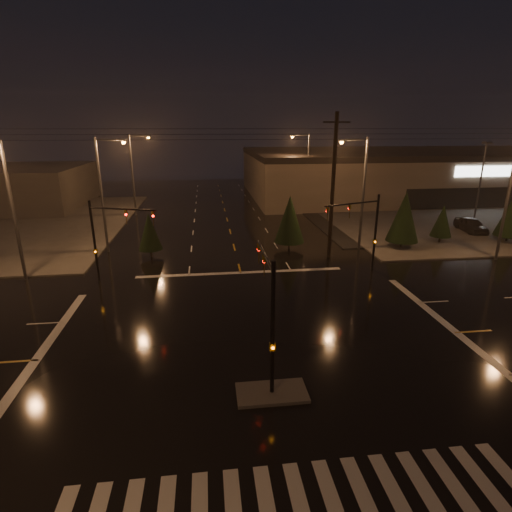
{
  "coord_description": "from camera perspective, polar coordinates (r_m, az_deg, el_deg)",
  "views": [
    {
      "loc": [
        -2.45,
        -18.12,
        10.82
      ],
      "look_at": [
        0.56,
        5.85,
        3.0
      ],
      "focal_mm": 28.0,
      "sensor_mm": 36.0,
      "label": 1
    }
  ],
  "objects": [
    {
      "name": "utility_pole_1",
      "position": [
        34.1,
        10.92,
        9.71
      ],
      "size": [
        2.2,
        0.32,
        12.0
      ],
      "color": "black",
      "rests_on": "ground"
    },
    {
      "name": "streetlight_2",
      "position": [
        53.09,
        -16.96,
        11.75
      ],
      "size": [
        2.77,
        0.32,
        10.0
      ],
      "color": "#38383A",
      "rests_on": "ground"
    },
    {
      "name": "streetlight_6",
      "position": [
        38.5,
        32.69,
        7.64
      ],
      "size": [
        0.32,
        2.77,
        10.0
      ],
      "color": "#38383A",
      "rests_on": "ground"
    },
    {
      "name": "ground",
      "position": [
        21.25,
        0.48,
        -12.68
      ],
      "size": [
        140.0,
        140.0,
        0.0
      ],
      "primitive_type": "plane",
      "color": "black",
      "rests_on": "ground"
    },
    {
      "name": "sidewalk_ne",
      "position": [
        59.03,
        26.49,
        5.55
      ],
      "size": [
        36.0,
        36.0,
        0.12
      ],
      "primitive_type": "cube",
      "color": "#403D39",
      "rests_on": "ground"
    },
    {
      "name": "signal_mast_ne",
      "position": [
        31.48,
        15.4,
        4.38
      ],
      "size": [
        4.84,
        1.86,
        6.0
      ],
      "color": "black",
      "rests_on": "ground"
    },
    {
      "name": "streetlight_4",
      "position": [
        56.04,
        7.13,
        12.66
      ],
      "size": [
        2.77,
        0.32,
        10.0
      ],
      "color": "#38383A",
      "rests_on": "ground"
    },
    {
      "name": "conifer_3",
      "position": [
        35.47,
        -14.98,
        3.4
      ],
      "size": [
        2.04,
        2.04,
        3.89
      ],
      "color": "black",
      "rests_on": "ground"
    },
    {
      "name": "conifer_0",
      "position": [
        39.26,
        20.4,
        5.31
      ],
      "size": [
        2.94,
        2.94,
        5.29
      ],
      "color": "black",
      "rests_on": "ground"
    },
    {
      "name": "conifer_2",
      "position": [
        45.88,
        32.66,
        4.93
      ],
      "size": [
        2.6,
        2.6,
        4.76
      ],
      "color": "black",
      "rests_on": "ground"
    },
    {
      "name": "conifer_4",
      "position": [
        36.61,
        4.84,
        5.29
      ],
      "size": [
        2.75,
        2.75,
        5.0
      ],
      "color": "black",
      "rests_on": "ground"
    },
    {
      "name": "signal_mast_median",
      "position": [
        16.81,
        1.91,
        -6.94
      ],
      "size": [
        0.25,
        4.59,
        6.0
      ],
      "color": "black",
      "rests_on": "ground"
    },
    {
      "name": "conifer_1",
      "position": [
        42.51,
        25.08,
        4.59
      ],
      "size": [
        1.97,
        1.97,
        3.78
      ],
      "color": "black",
      "rests_on": "ground"
    },
    {
      "name": "retail_building",
      "position": [
        74.57,
        23.5,
        11.12
      ],
      "size": [
        60.2,
        28.3,
        7.2
      ],
      "color": "brown",
      "rests_on": "ground"
    },
    {
      "name": "car_parked",
      "position": [
        48.91,
        28.36,
        3.95
      ],
      "size": [
        2.43,
        4.91,
        1.61
      ],
      "primitive_type": "imported",
      "rotation": [
        0.0,
        0.0,
        -0.12
      ],
      "color": "black",
      "rests_on": "ground"
    },
    {
      "name": "streetlight_3",
      "position": [
        37.09,
        14.7,
        9.58
      ],
      "size": [
        2.77,
        0.32,
        10.0
      ],
      "color": "#38383A",
      "rests_on": "ground"
    },
    {
      "name": "parking_lot",
      "position": [
        60.38,
        31.48,
        5.01
      ],
      "size": [
        50.0,
        24.0,
        0.08
      ],
      "primitive_type": "cube",
      "color": "black",
      "rests_on": "ground"
    },
    {
      "name": "crosswalk",
      "position": [
        14.36,
        6.04,
        -31.06
      ],
      "size": [
        15.0,
        2.6,
        0.01
      ],
      "primitive_type": "cube",
      "color": "beige",
      "rests_on": "ground"
    },
    {
      "name": "stop_bar_far",
      "position": [
        31.16,
        -2.2,
        -2.39
      ],
      "size": [
        16.0,
        0.5,
        0.01
      ],
      "primitive_type": "cube",
      "color": "beige",
      "rests_on": "ground"
    },
    {
      "name": "signal_mast_nw",
      "position": [
        29.96,
        -20.58,
        3.21
      ],
      "size": [
        4.84,
        1.86,
        6.0
      ],
      "color": "black",
      "rests_on": "ground"
    },
    {
      "name": "streetlight_5",
      "position": [
        32.68,
        -31.77,
        6.43
      ],
      "size": [
        0.32,
        2.77,
        10.0
      ],
      "color": "#38383A",
      "rests_on": "ground"
    },
    {
      "name": "median_island",
      "position": [
        17.91,
        2.27,
        -18.94
      ],
      "size": [
        3.0,
        1.6,
        0.15
      ],
      "primitive_type": "cube",
      "color": "#403D39",
      "rests_on": "ground"
    },
    {
      "name": "streetlight_1",
      "position": [
        37.5,
        -20.83,
        9.09
      ],
      "size": [
        2.77,
        0.32,
        10.0
      ],
      "color": "#38383A",
      "rests_on": "ground"
    }
  ]
}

